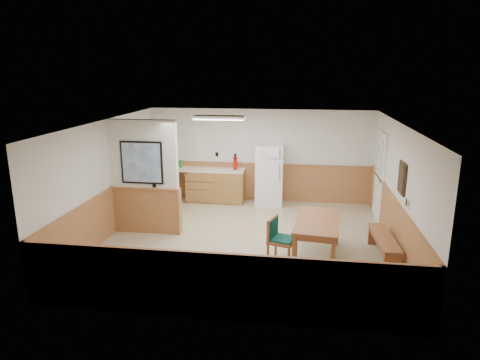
% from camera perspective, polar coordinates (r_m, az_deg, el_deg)
% --- Properties ---
extents(ground, '(6.00, 6.00, 0.00)m').
position_cam_1_polar(ground, '(9.14, 0.79, -8.09)').
color(ground, tan).
rests_on(ground, ground).
extents(ceiling, '(6.00, 6.00, 0.02)m').
position_cam_1_polar(ceiling, '(8.50, 0.85, 7.67)').
color(ceiling, silver).
rests_on(ceiling, back_wall).
extents(back_wall, '(6.00, 0.02, 2.50)m').
position_cam_1_polar(back_wall, '(11.64, 2.72, 3.29)').
color(back_wall, white).
rests_on(back_wall, ground).
extents(right_wall, '(0.02, 6.00, 2.50)m').
position_cam_1_polar(right_wall, '(8.88, 20.40, -1.17)').
color(right_wall, white).
rests_on(right_wall, ground).
extents(left_wall, '(0.02, 6.00, 2.50)m').
position_cam_1_polar(left_wall, '(9.58, -17.27, 0.19)').
color(left_wall, white).
rests_on(left_wall, ground).
extents(wainscot_back, '(6.00, 0.04, 1.00)m').
position_cam_1_polar(wainscot_back, '(11.79, 2.67, -0.31)').
color(wainscot_back, '#AF6D46').
rests_on(wainscot_back, ground).
extents(wainscot_right, '(0.04, 6.00, 1.00)m').
position_cam_1_polar(wainscot_right, '(9.10, 19.86, -5.73)').
color(wainscot_right, '#AF6D46').
rests_on(wainscot_right, ground).
extents(wainscot_left, '(0.04, 6.00, 1.00)m').
position_cam_1_polar(wainscot_left, '(9.77, -16.84, -4.08)').
color(wainscot_left, '#AF6D46').
rests_on(wainscot_left, ground).
extents(partition_wall, '(1.50, 0.20, 2.50)m').
position_cam_1_polar(partition_wall, '(9.46, -12.66, 0.22)').
color(partition_wall, white).
rests_on(partition_wall, ground).
extents(kitchen_counter, '(2.20, 0.61, 1.00)m').
position_cam_1_polar(kitchen_counter, '(11.69, -3.38, -0.65)').
color(kitchen_counter, olive).
rests_on(kitchen_counter, ground).
extents(exterior_door, '(0.07, 1.02, 2.15)m').
position_cam_1_polar(exterior_door, '(10.73, 18.08, 0.52)').
color(exterior_door, white).
rests_on(exterior_door, ground).
extents(kitchen_window, '(0.80, 0.04, 1.00)m').
position_cam_1_polar(kitchen_window, '(11.94, -7.39, 4.94)').
color(kitchen_window, white).
rests_on(kitchen_window, back_wall).
extents(wall_painting, '(0.04, 0.50, 0.60)m').
position_cam_1_polar(wall_painting, '(8.52, 20.76, 0.24)').
color(wall_painting, '#312313').
rests_on(wall_painting, right_wall).
extents(fluorescent_fixture, '(1.20, 0.30, 0.09)m').
position_cam_1_polar(fluorescent_fixture, '(9.91, -2.82, 8.32)').
color(fluorescent_fixture, white).
rests_on(fluorescent_fixture, ceiling).
extents(refrigerator, '(0.74, 0.73, 1.61)m').
position_cam_1_polar(refrigerator, '(11.35, 3.92, 0.69)').
color(refrigerator, white).
rests_on(refrigerator, ground).
extents(dining_table, '(0.99, 1.68, 0.75)m').
position_cam_1_polar(dining_table, '(8.28, 10.35, -5.92)').
color(dining_table, '#945A36').
rests_on(dining_table, ground).
extents(dining_bench, '(0.39, 1.50, 0.45)m').
position_cam_1_polar(dining_bench, '(8.64, 18.66, -7.84)').
color(dining_bench, '#945A36').
rests_on(dining_bench, ground).
extents(dining_chair, '(0.75, 0.61, 0.85)m').
position_cam_1_polar(dining_chair, '(8.08, 5.07, -7.48)').
color(dining_chair, '#945A36').
rests_on(dining_chair, ground).
extents(fire_extinguisher, '(0.11, 0.11, 0.44)m').
position_cam_1_polar(fire_extinguisher, '(11.47, -0.64, 2.33)').
color(fire_extinguisher, '#BB1009').
rests_on(fire_extinguisher, kitchen_counter).
extents(soap_bottle, '(0.08, 0.08, 0.23)m').
position_cam_1_polar(soap_bottle, '(11.79, -7.93, 2.15)').
color(soap_bottle, '#188627').
rests_on(soap_bottle, kitchen_counter).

